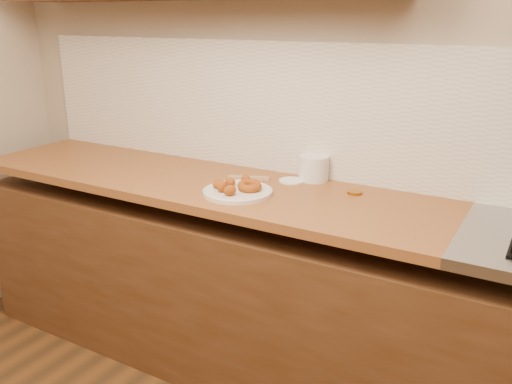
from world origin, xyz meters
TOP-DOWN VIEW (x-y plane):
  - wall_back at (0.00, 2.00)m, footprint 4.00×0.02m
  - base_cabinet at (0.00, 1.69)m, footprint 3.60×0.60m
  - butcher_block at (-0.65, 1.69)m, footprint 2.30×0.62m
  - backsplash at (0.00, 1.99)m, footprint 3.60×0.02m
  - donut_plate at (-0.37, 1.60)m, footprint 0.29×0.29m
  - ring_donut at (-0.33, 1.62)m, footprint 0.15×0.15m
  - fried_dough_chunks at (-0.41, 1.58)m, footprint 0.16×0.22m
  - plastic_tub at (-0.18, 1.94)m, footprint 0.15×0.15m
  - tub_lid at (-0.26, 1.87)m, footprint 0.14×0.14m
  - brass_jar_lid at (0.05, 1.85)m, footprint 0.07×0.07m
  - wooden_utensil at (-0.44, 1.80)m, footprint 0.18×0.09m

SIDE VIEW (x-z plane):
  - base_cabinet at x=0.00m, z-range 0.00..0.77m
  - butcher_block at x=-0.65m, z-range 0.86..0.90m
  - tub_lid at x=-0.26m, z-range 0.90..0.91m
  - brass_jar_lid at x=0.05m, z-range 0.90..0.91m
  - wooden_utensil at x=-0.44m, z-range 0.90..0.91m
  - donut_plate at x=-0.37m, z-range 0.90..0.92m
  - ring_donut at x=-0.33m, z-range 0.91..0.96m
  - fried_dough_chunks at x=-0.41m, z-range 0.91..0.96m
  - plastic_tub at x=-0.18m, z-range 0.90..1.01m
  - backsplash at x=0.00m, z-range 0.90..1.50m
  - wall_back at x=0.00m, z-range 0.00..2.70m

